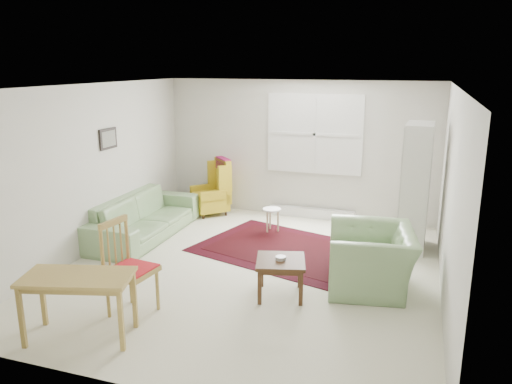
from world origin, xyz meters
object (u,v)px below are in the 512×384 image
(armchair, at_px, (371,253))
(desk_chair, at_px, (131,269))
(desk, at_px, (80,307))
(coffee_table, at_px, (280,277))
(stool, at_px, (272,220))
(cabinet, at_px, (416,187))
(sofa, at_px, (144,209))
(wingback_chair, at_px, (210,187))

(armchair, bearing_deg, desk_chair, -67.23)
(desk, bearing_deg, armchair, 38.76)
(coffee_table, distance_m, stool, 2.40)
(coffee_table, relative_size, stool, 1.41)
(cabinet, bearing_deg, desk, -127.85)
(coffee_table, bearing_deg, sofa, 152.92)
(stool, xyz_separation_m, cabinet, (2.27, -0.04, 0.76))
(wingback_chair, height_order, desk, wingback_chair)
(sofa, xyz_separation_m, desk_chair, (1.24, -2.35, 0.08))
(wingback_chair, relative_size, desk_chair, 0.97)
(wingback_chair, bearing_deg, stool, 21.89)
(armchair, xyz_separation_m, desk_chair, (-2.49, -1.57, 0.09))
(wingback_chair, relative_size, cabinet, 0.55)
(sofa, height_order, coffee_table, sofa)
(armchair, xyz_separation_m, stool, (-1.81, 1.67, -0.26))
(coffee_table, xyz_separation_m, cabinet, (1.49, 2.23, 0.73))
(armchair, relative_size, desk_chair, 1.08)
(coffee_table, height_order, desk_chair, desk_chair)
(sofa, height_order, armchair, sofa)
(armchair, height_order, desk, armchair)
(wingback_chair, distance_m, desk_chair, 3.92)
(cabinet, bearing_deg, sofa, -166.61)
(stool, xyz_separation_m, desk, (-0.92, -3.86, 0.14))
(stool, distance_m, desk_chair, 3.32)
(armchair, bearing_deg, coffee_table, -68.81)
(coffee_table, relative_size, desk, 0.53)
(armchair, distance_m, coffee_table, 1.21)
(wingback_chair, height_order, coffee_table, wingback_chair)
(sofa, height_order, stool, sofa)
(cabinet, xyz_separation_m, desk, (-3.19, -3.81, -0.62))
(armchair, bearing_deg, wingback_chair, -134.81)
(armchair, height_order, cabinet, cabinet)
(cabinet, height_order, desk, cabinet)
(armchair, xyz_separation_m, wingback_chair, (-3.21, 2.28, 0.07))
(sofa, xyz_separation_m, armchair, (3.73, -0.78, -0.01))
(armchair, distance_m, desk, 3.50)
(sofa, relative_size, cabinet, 1.21)
(desk, distance_m, desk_chair, 0.70)
(wingback_chair, height_order, desk_chair, desk_chair)
(sofa, bearing_deg, coffee_table, -117.51)
(armchair, bearing_deg, cabinet, 154.63)
(sofa, relative_size, desk, 2.13)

